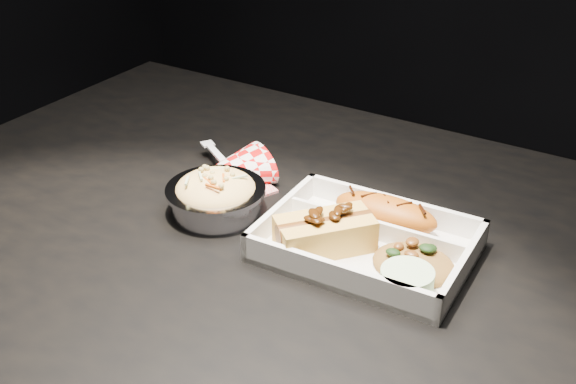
# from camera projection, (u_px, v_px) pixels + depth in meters

# --- Properties ---
(dining_table) EXTENTS (1.20, 0.80, 0.75)m
(dining_table) POSITION_uv_depth(u_px,v_px,m) (295.00, 287.00, 0.98)
(dining_table) COLOR black
(dining_table) RESTS_ON ground
(food_tray) EXTENTS (0.26, 0.19, 0.04)m
(food_tray) POSITION_uv_depth(u_px,v_px,m) (367.00, 246.00, 0.89)
(food_tray) COLOR white
(food_tray) RESTS_ON dining_table
(fried_pastry) EXTENTS (0.14, 0.06, 0.04)m
(fried_pastry) POSITION_uv_depth(u_px,v_px,m) (385.00, 212.00, 0.92)
(fried_pastry) COLOR #B45712
(fried_pastry) RESTS_ON food_tray
(hotdog) EXTENTS (0.12, 0.13, 0.06)m
(hotdog) POSITION_uv_depth(u_px,v_px,m) (325.00, 230.00, 0.87)
(hotdog) COLOR #E9B44F
(hotdog) RESTS_ON food_tray
(fried_rice_mound) EXTENTS (0.10, 0.09, 0.03)m
(fried_rice_mound) POSITION_uv_depth(u_px,v_px,m) (414.00, 256.00, 0.84)
(fried_rice_mound) COLOR olive
(fried_rice_mound) RESTS_ON food_tray
(cupcake_liner) EXTENTS (0.06, 0.06, 0.03)m
(cupcake_liner) POSITION_uv_depth(u_px,v_px,m) (407.00, 282.00, 0.80)
(cupcake_liner) COLOR beige
(cupcake_liner) RESTS_ON food_tray
(foil_coleslaw_cup) EXTENTS (0.13, 0.13, 0.06)m
(foil_coleslaw_cup) POSITION_uv_depth(u_px,v_px,m) (216.00, 194.00, 0.96)
(foil_coleslaw_cup) COLOR silver
(foil_coleslaw_cup) RESTS_ON dining_table
(napkin_fork) EXTENTS (0.17, 0.15, 0.10)m
(napkin_fork) POSITION_uv_depth(u_px,v_px,m) (230.00, 171.00, 1.04)
(napkin_fork) COLOR red
(napkin_fork) RESTS_ON dining_table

